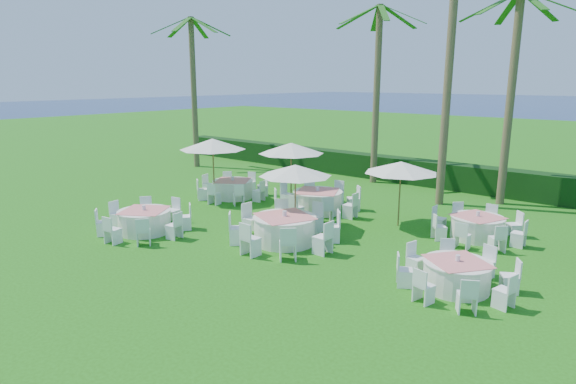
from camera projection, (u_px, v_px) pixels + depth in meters
The scene contains 16 objects.
ground at pixel (262, 252), 14.31m from camera, with size 120.00×120.00×0.00m, color #206110.
hedge at pixel (430, 173), 23.20m from camera, with size 34.00×1.00×1.20m, color black.
banquet_table_a at pixel (145, 221), 16.08m from camera, with size 3.07×3.07×0.93m.
banquet_table_b at pixel (285, 229), 15.03m from camera, with size 3.46×3.46×1.04m.
banquet_table_c at pixel (456, 274), 11.68m from camera, with size 2.85×2.85×0.88m.
banquet_table_d at pixel (233, 188), 20.84m from camera, with size 3.08×3.08×0.93m.
banquet_table_e at pixel (318, 201), 18.57m from camera, with size 3.34×3.34×1.00m.
banquet_table_f at pixel (477, 227), 15.46m from camera, with size 2.91×2.91×0.89m.
umbrella_a at pixel (213, 144), 20.05m from camera, with size 2.76×2.76×2.62m.
umbrella_b at pixel (295, 170), 16.12m from camera, with size 2.47×2.47×2.23m.
umbrella_c at pixel (291, 148), 19.39m from camera, with size 2.67×2.67×2.53m.
umbrella_d at pixel (401, 167), 16.43m from camera, with size 2.53×2.53×2.28m.
palm_b at pixel (377, 87), 23.09m from camera, with size 4.40×4.16×8.43m.
palm_c at pixel (451, 38), 18.40m from camera, with size 4.27×4.36×12.11m.
palm_d at pixel (511, 91), 18.89m from camera, with size 4.40×4.14×8.28m.
palm_f at pixel (194, 86), 27.48m from camera, with size 4.41×4.07×8.44m.
Camera 1 is at (9.20, -9.96, 4.98)m, focal length 30.00 mm.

